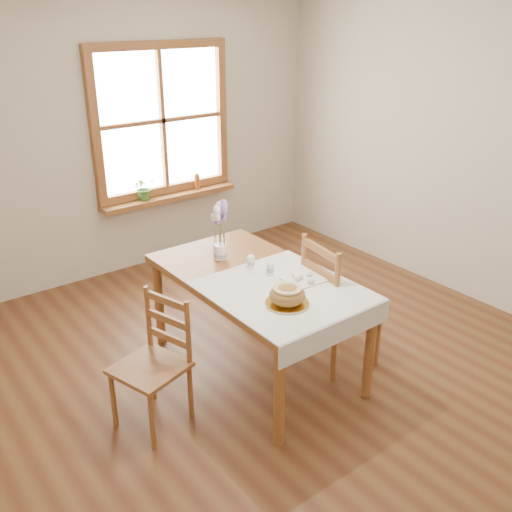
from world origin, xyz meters
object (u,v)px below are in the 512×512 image
(dining_table, at_px, (256,287))
(bread_plate, at_px, (287,303))
(chair_right, at_px, (342,301))
(chair_left, at_px, (150,366))
(flower_vase, at_px, (220,253))

(dining_table, height_order, bread_plate, bread_plate)
(chair_right, bearing_deg, chair_left, 89.99)
(chair_right, bearing_deg, flower_vase, 49.65)
(dining_table, bearing_deg, bread_plate, -103.11)
(chair_right, relative_size, bread_plate, 3.74)
(chair_left, bearing_deg, chair_right, 64.96)
(bread_plate, bearing_deg, flower_vase, 85.59)
(chair_right, relative_size, flower_vase, 8.89)
(dining_table, relative_size, bread_plate, 6.01)
(chair_left, xyz_separation_m, bread_plate, (0.79, -0.37, 0.34))
(chair_right, height_order, bread_plate, chair_right)
(dining_table, distance_m, chair_right, 0.66)
(chair_left, relative_size, bread_plate, 3.21)
(chair_left, distance_m, bread_plate, 0.94)
(dining_table, bearing_deg, chair_left, -174.11)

